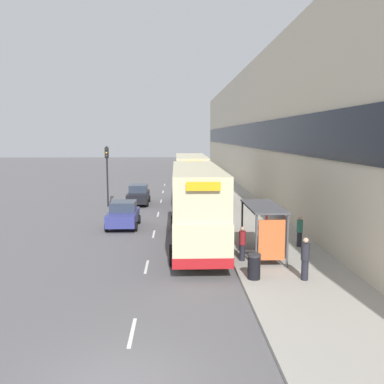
{
  "coord_description": "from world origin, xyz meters",
  "views": [
    {
      "loc": [
        1.35,
        -9.6,
        5.99
      ],
      "look_at": [
        2.51,
        20.38,
        2.02
      ],
      "focal_mm": 40.0,
      "sensor_mm": 36.0,
      "label": 1
    }
  ],
  "objects_px": {
    "pedestrian_1": "(305,258)",
    "pedestrian_2": "(300,231)",
    "double_decker_bus_near": "(197,205)",
    "pedestrian_3": "(242,243)",
    "bus_shelter": "(268,222)",
    "car_3": "(187,169)",
    "traffic_light_far_kerb": "(107,166)",
    "car_0": "(183,164)",
    "pedestrian_at_shelter": "(269,219)",
    "car_2": "(138,195)",
    "double_decker_bus_ahead": "(191,179)",
    "car_1": "(123,215)",
    "litter_bin": "(254,266)"
  },
  "relations": [
    {
      "from": "double_decker_bus_near",
      "to": "pedestrian_2",
      "type": "xyz_separation_m",
      "value": [
        5.43,
        -0.8,
        -1.31
      ]
    },
    {
      "from": "double_decker_bus_ahead",
      "to": "pedestrian_3",
      "type": "relative_size",
      "value": 6.39
    },
    {
      "from": "pedestrian_1",
      "to": "pedestrian_at_shelter",
      "type": "bearing_deg",
      "value": 88.18
    },
    {
      "from": "litter_bin",
      "to": "double_decker_bus_ahead",
      "type": "bearing_deg",
      "value": 95.48
    },
    {
      "from": "double_decker_bus_near",
      "to": "litter_bin",
      "type": "xyz_separation_m",
      "value": [
        2.08,
        -5.87,
        -1.62
      ]
    },
    {
      "from": "pedestrian_1",
      "to": "pedestrian_2",
      "type": "bearing_deg",
      "value": 76.02
    },
    {
      "from": "car_0",
      "to": "pedestrian_2",
      "type": "xyz_separation_m",
      "value": [
        5.21,
        -54.4,
        0.09
      ]
    },
    {
      "from": "car_0",
      "to": "car_2",
      "type": "xyz_separation_m",
      "value": [
        -4.62,
        -39.09,
        -0.03
      ]
    },
    {
      "from": "pedestrian_at_shelter",
      "to": "car_2",
      "type": "bearing_deg",
      "value": 124.95
    },
    {
      "from": "car_2",
      "to": "pedestrian_1",
      "type": "bearing_deg",
      "value": 112.47
    },
    {
      "from": "litter_bin",
      "to": "car_2",
      "type": "bearing_deg",
      "value": 107.61
    },
    {
      "from": "double_decker_bus_near",
      "to": "pedestrian_2",
      "type": "distance_m",
      "value": 5.65
    },
    {
      "from": "bus_shelter",
      "to": "pedestrian_at_shelter",
      "type": "bearing_deg",
      "value": 77.11
    },
    {
      "from": "bus_shelter",
      "to": "car_2",
      "type": "bearing_deg",
      "value": 114.01
    },
    {
      "from": "car_0",
      "to": "pedestrian_at_shelter",
      "type": "xyz_separation_m",
      "value": [
        4.15,
        -51.64,
        0.2
      ]
    },
    {
      "from": "bus_shelter",
      "to": "car_0",
      "type": "xyz_separation_m",
      "value": [
        -3.07,
        56.36,
        -0.99
      ]
    },
    {
      "from": "bus_shelter",
      "to": "pedestrian_3",
      "type": "distance_m",
      "value": 1.67
    },
    {
      "from": "bus_shelter",
      "to": "car_1",
      "type": "distance_m",
      "value": 11.11
    },
    {
      "from": "double_decker_bus_ahead",
      "to": "pedestrian_3",
      "type": "xyz_separation_m",
      "value": [
        1.8,
        -17.05,
        -1.31
      ]
    },
    {
      "from": "car_1",
      "to": "double_decker_bus_ahead",
      "type": "bearing_deg",
      "value": -118.52
    },
    {
      "from": "car_3",
      "to": "traffic_light_far_kerb",
      "type": "bearing_deg",
      "value": -104.31
    },
    {
      "from": "bus_shelter",
      "to": "litter_bin",
      "type": "relative_size",
      "value": 4.0
    },
    {
      "from": "car_0",
      "to": "traffic_light_far_kerb",
      "type": "bearing_deg",
      "value": -100.01
    },
    {
      "from": "car_0",
      "to": "double_decker_bus_near",
      "type": "bearing_deg",
      "value": -90.24
    },
    {
      "from": "double_decker_bus_near",
      "to": "pedestrian_3",
      "type": "distance_m",
      "value": 4.05
    },
    {
      "from": "bus_shelter",
      "to": "pedestrian_2",
      "type": "xyz_separation_m",
      "value": [
        2.14,
        1.95,
        -0.9
      ]
    },
    {
      "from": "car_2",
      "to": "traffic_light_far_kerb",
      "type": "relative_size",
      "value": 0.82
    },
    {
      "from": "pedestrian_at_shelter",
      "to": "car_3",
      "type": "bearing_deg",
      "value": 95.17
    },
    {
      "from": "car_2",
      "to": "car_3",
      "type": "height_order",
      "value": "car_2"
    },
    {
      "from": "double_decker_bus_near",
      "to": "pedestrian_2",
      "type": "height_order",
      "value": "double_decker_bus_near"
    },
    {
      "from": "double_decker_bus_ahead",
      "to": "pedestrian_at_shelter",
      "type": "height_order",
      "value": "double_decker_bus_ahead"
    },
    {
      "from": "double_decker_bus_near",
      "to": "litter_bin",
      "type": "relative_size",
      "value": 10.77
    },
    {
      "from": "car_2",
      "to": "pedestrian_2",
      "type": "distance_m",
      "value": 18.19
    },
    {
      "from": "pedestrian_at_shelter",
      "to": "pedestrian_1",
      "type": "xyz_separation_m",
      "value": [
        -0.26,
        -8.04,
        -0.04
      ]
    },
    {
      "from": "car_1",
      "to": "traffic_light_far_kerb",
      "type": "distance_m",
      "value": 9.03
    },
    {
      "from": "car_1",
      "to": "pedestrian_at_shelter",
      "type": "distance_m",
      "value": 9.46
    },
    {
      "from": "double_decker_bus_ahead",
      "to": "car_1",
      "type": "xyz_separation_m",
      "value": [
        -4.76,
        -8.75,
        -1.44
      ]
    },
    {
      "from": "car_3",
      "to": "litter_bin",
      "type": "xyz_separation_m",
      "value": [
        1.41,
        -48.8,
        -0.17
      ]
    },
    {
      "from": "double_decker_bus_near",
      "to": "litter_bin",
      "type": "bearing_deg",
      "value": -70.53
    },
    {
      "from": "double_decker_bus_near",
      "to": "car_1",
      "type": "relative_size",
      "value": 2.95
    },
    {
      "from": "double_decker_bus_near",
      "to": "pedestrian_1",
      "type": "height_order",
      "value": "double_decker_bus_near"
    },
    {
      "from": "bus_shelter",
      "to": "car_1",
      "type": "relative_size",
      "value": 1.1
    },
    {
      "from": "car_3",
      "to": "traffic_light_far_kerb",
      "type": "height_order",
      "value": "traffic_light_far_kerb"
    },
    {
      "from": "double_decker_bus_near",
      "to": "car_1",
      "type": "distance_m",
      "value": 6.95
    },
    {
      "from": "pedestrian_1",
      "to": "litter_bin",
      "type": "relative_size",
      "value": 1.68
    },
    {
      "from": "bus_shelter",
      "to": "car_3",
      "type": "bearing_deg",
      "value": 93.29
    },
    {
      "from": "pedestrian_3",
      "to": "litter_bin",
      "type": "xyz_separation_m",
      "value": [
        0.08,
        -2.6,
        -0.3
      ]
    },
    {
      "from": "car_1",
      "to": "car_2",
      "type": "bearing_deg",
      "value": -91.05
    },
    {
      "from": "double_decker_bus_near",
      "to": "traffic_light_far_kerb",
      "type": "bearing_deg",
      "value": 117.21
    },
    {
      "from": "traffic_light_far_kerb",
      "to": "pedestrian_3",
      "type": "bearing_deg",
      "value": -61.94
    }
  ]
}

